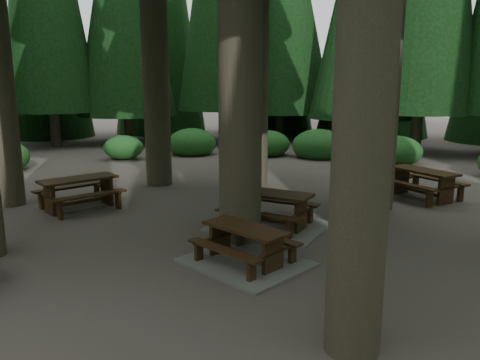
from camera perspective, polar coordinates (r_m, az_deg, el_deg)
The scene contains 6 objects.
ground at distance 9.83m, azimuth -4.60°, elevation -6.84°, with size 80.00×80.00×0.00m, color #4F4640.
picnic_table_a at distance 8.30m, azimuth 0.64°, elevation -8.77°, with size 2.33×2.06×0.68m.
picnic_table_b at distance 12.41m, azimuth -19.03°, elevation -0.97°, with size 1.97×2.21×0.80m.
picnic_table_c at distance 10.31m, azimuth 3.51°, elevation -4.33°, with size 2.49×2.11×0.80m.
picnic_table_d at distance 13.76m, azimuth 21.40°, elevation 0.06°, with size 2.35×2.21×0.80m.
shrub_ring at distance 9.94m, azimuth 1.21°, elevation -4.17°, with size 23.86×24.64×1.49m.
Camera 1 is at (5.50, -7.53, 3.12)m, focal length 35.00 mm.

